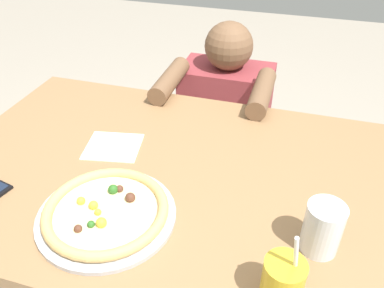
% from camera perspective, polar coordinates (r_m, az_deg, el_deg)
% --- Properties ---
extents(dining_table, '(1.29, 0.85, 0.75)m').
position_cam_1_polar(dining_table, '(1.16, -3.28, -8.10)').
color(dining_table, '#936D47').
rests_on(dining_table, ground).
extents(pizza_near, '(0.33, 0.33, 0.04)m').
position_cam_1_polar(pizza_near, '(0.96, -12.44, -9.67)').
color(pizza_near, '#B7B7BC').
rests_on(pizza_near, dining_table).
extents(drink_cup_colored, '(0.08, 0.08, 0.18)m').
position_cam_1_polar(drink_cup_colored, '(0.79, 13.09, -19.03)').
color(drink_cup_colored, gold).
rests_on(drink_cup_colored, dining_table).
extents(water_cup_clear, '(0.08, 0.08, 0.12)m').
position_cam_1_polar(water_cup_clear, '(0.89, 18.54, -11.52)').
color(water_cup_clear, silver).
rests_on(water_cup_clear, dining_table).
extents(paper_napkin, '(0.18, 0.17, 0.00)m').
position_cam_1_polar(paper_napkin, '(1.19, -11.44, -0.36)').
color(paper_napkin, white).
rests_on(paper_napkin, dining_table).
extents(diner_seated, '(0.41, 0.52, 0.95)m').
position_cam_1_polar(diner_seated, '(1.80, 4.62, 1.44)').
color(diner_seated, '#333847').
rests_on(diner_seated, ground).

